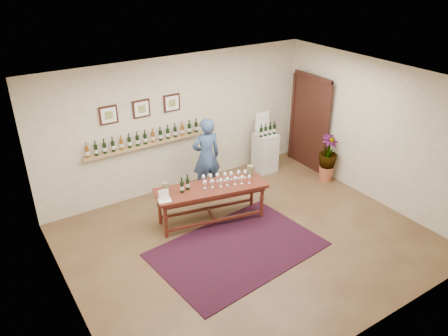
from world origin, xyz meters
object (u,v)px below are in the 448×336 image
potted_plant (328,158)px  display_pedestal (265,152)px  person (206,157)px  tasting_table (211,192)px

potted_plant → display_pedestal: bearing=126.5°
display_pedestal → person: (-1.64, -0.15, 0.38)m
potted_plant → person: person is taller
potted_plant → person: (-2.48, 0.98, 0.29)m
display_pedestal → tasting_table: bearing=-152.2°
display_pedestal → potted_plant: (0.84, -1.13, 0.09)m
potted_plant → person: bearing=158.4°
potted_plant → person: size_ratio=0.56×
tasting_table → potted_plant: (2.96, -0.01, -0.08)m
potted_plant → tasting_table: bearing=179.8°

